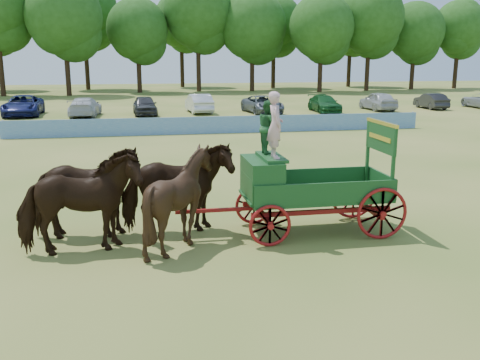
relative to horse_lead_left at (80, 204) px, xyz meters
name	(u,v)px	position (x,y,z in m)	size (l,w,h in m)	color
ground	(346,215)	(7.55, 1.86, -1.24)	(160.00, 160.00, 0.00)	#9D8E47
horse_lead_left	(80,204)	(0.00, 0.00, 0.00)	(1.34, 2.93, 2.48)	black
horse_lead_right	(84,193)	(0.00, 1.10, 0.00)	(1.34, 2.93, 2.48)	black
horse_wheel_left	(180,199)	(2.40, 0.00, 0.00)	(2.00, 2.25, 2.48)	black
horse_wheel_right	(177,189)	(2.40, 1.10, 0.00)	(1.34, 2.93, 2.48)	black
farm_dray	(290,175)	(5.37, 0.56, 0.38)	(6.00, 2.00, 3.84)	#A21019
sponsor_banner	(222,125)	(6.55, 19.86, -0.71)	(26.00, 0.08, 1.05)	#1F63AB
parked_cars	(224,104)	(8.52, 31.74, -0.48)	(59.25, 7.24, 1.64)	silver
treeline	(145,20)	(2.82, 61.49, 8.08)	(92.17, 24.13, 15.62)	#382314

